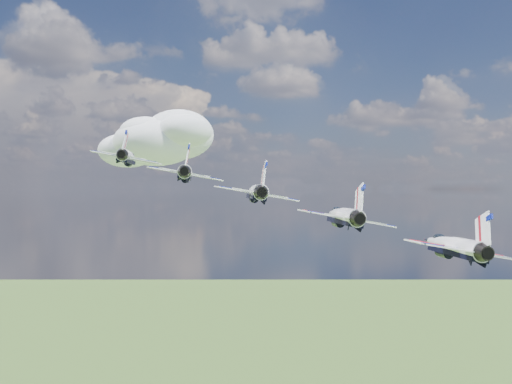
{
  "coord_description": "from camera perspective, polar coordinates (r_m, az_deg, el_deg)",
  "views": [
    {
      "loc": [
        0.86,
        -83.26,
        159.08
      ],
      "look_at": [
        9.77,
        -11.94,
        158.72
      ],
      "focal_mm": 40.0,
      "sensor_mm": 36.0,
      "label": 1
    }
  ],
  "objects": [
    {
      "name": "jet_2",
      "position": [
        71.87,
        0.0,
        0.0
      ],
      "size": [
        10.96,
        14.99,
        6.05
      ],
      "primitive_type": null,
      "rotation": [
        0.0,
        0.18,
        -0.03
      ],
      "color": "white"
    },
    {
      "name": "jet_3",
      "position": [
        65.13,
        8.65,
        -2.35
      ],
      "size": [
        10.96,
        14.99,
        6.05
      ],
      "primitive_type": null,
      "rotation": [
        0.0,
        0.18,
        -0.03
      ],
      "color": "white"
    },
    {
      "name": "jet_0",
      "position": [
        89.29,
        -12.68,
        3.43
      ],
      "size": [
        10.96,
        14.99,
        6.05
      ],
      "primitive_type": null,
      "rotation": [
        0.0,
        0.18,
        -0.03
      ],
      "color": "white"
    },
    {
      "name": "cloud_far",
      "position": [
        272.43,
        -8.38,
        5.13
      ],
      "size": [
        66.34,
        52.12,
        26.06
      ],
      "primitive_type": "ellipsoid",
      "color": "white"
    },
    {
      "name": "jet_4",
      "position": [
        60.31,
        19.01,
        -5.08
      ],
      "size": [
        10.96,
        14.99,
        6.05
      ],
      "primitive_type": null,
      "rotation": [
        0.0,
        0.18,
        -0.03
      ],
      "color": "white"
    },
    {
      "name": "jet_1",
      "position": [
        80.06,
        -7.02,
        1.91
      ],
      "size": [
        10.96,
        14.99,
        6.05
      ],
      "primitive_type": null,
      "rotation": [
        0.0,
        0.18,
        -0.03
      ],
      "color": "white"
    }
  ]
}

